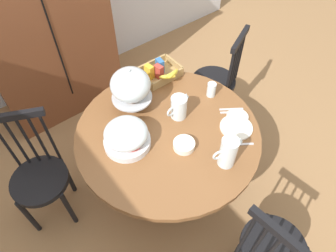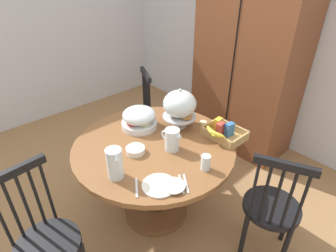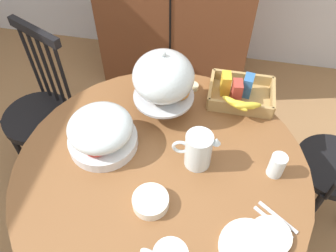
% 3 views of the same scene
% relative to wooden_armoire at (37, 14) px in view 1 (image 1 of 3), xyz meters
% --- Properties ---
extents(ground_plane, '(10.00, 10.00, 0.00)m').
position_rel_wooden_armoire_xyz_m(ground_plane, '(0.21, -1.50, -0.98)').
color(ground_plane, '#997047').
extents(wooden_armoire, '(1.18, 0.60, 1.96)m').
position_rel_wooden_armoire_xyz_m(wooden_armoire, '(0.00, 0.00, 0.00)').
color(wooden_armoire, brown).
rests_on(wooden_armoire, ground_plane).
extents(dining_table, '(1.24, 1.24, 0.74)m').
position_rel_wooden_armoire_xyz_m(dining_table, '(0.20, -1.50, -0.45)').
color(dining_table, brown).
rests_on(dining_table, ground_plane).
extents(windsor_chair_near_window, '(0.44, 0.44, 0.97)m').
position_rel_wooden_armoire_xyz_m(windsor_chair_near_window, '(-0.62, -1.09, -0.53)').
color(windsor_chair_near_window, black).
rests_on(windsor_chair_near_window, ground_plane).
extents(windsor_chair_by_cabinet, '(0.40, 0.40, 0.97)m').
position_rel_wooden_armoire_xyz_m(windsor_chair_by_cabinet, '(0.26, -2.42, -0.53)').
color(windsor_chair_by_cabinet, black).
rests_on(windsor_chair_by_cabinet, ground_plane).
extents(windsor_chair_facing_door, '(0.44, 0.44, 0.97)m').
position_rel_wooden_armoire_xyz_m(windsor_chair_facing_door, '(1.05, -1.15, -0.53)').
color(windsor_chair_facing_door, black).
rests_on(windsor_chair_facing_door, ground_plane).
extents(pastry_stand_with_dome, '(0.28, 0.28, 0.34)m').
position_rel_wooden_armoire_xyz_m(pastry_stand_with_dome, '(0.14, -1.17, -0.05)').
color(pastry_stand_with_dome, silver).
rests_on(pastry_stand_with_dome, dining_table).
extents(fruit_platter_covered, '(0.30, 0.30, 0.18)m').
position_rel_wooden_armoire_xyz_m(fruit_platter_covered, '(-0.07, -1.43, -0.16)').
color(fruit_platter_covered, silver).
rests_on(fruit_platter_covered, dining_table).
extents(orange_juice_pitcher, '(0.19, 0.10, 0.22)m').
position_rel_wooden_armoire_xyz_m(orange_juice_pitcher, '(0.32, -1.92, -0.15)').
color(orange_juice_pitcher, silver).
rests_on(orange_juice_pitcher, dining_table).
extents(milk_pitcher, '(0.19, 0.11, 0.17)m').
position_rel_wooden_armoire_xyz_m(milk_pitcher, '(0.34, -1.44, -0.17)').
color(milk_pitcher, silver).
rests_on(milk_pitcher, dining_table).
extents(cereal_basket, '(0.32, 0.30, 0.12)m').
position_rel_wooden_armoire_xyz_m(cereal_basket, '(0.49, -1.03, -0.20)').
color(cereal_basket, tan).
rests_on(cereal_basket, dining_table).
extents(china_plate_large, '(0.22, 0.22, 0.01)m').
position_rel_wooden_armoire_xyz_m(china_plate_large, '(0.58, -1.77, -0.24)').
color(china_plate_large, white).
rests_on(china_plate_large, dining_table).
extents(china_plate_small, '(0.15, 0.15, 0.01)m').
position_rel_wooden_armoire_xyz_m(china_plate_small, '(0.65, -1.71, -0.23)').
color(china_plate_small, white).
rests_on(china_plate_small, china_plate_large).
extents(cereal_bowl, '(0.14, 0.14, 0.04)m').
position_rel_wooden_armoire_xyz_m(cereal_bowl, '(0.20, -1.67, -0.22)').
color(cereal_bowl, white).
rests_on(cereal_bowl, dining_table).
extents(drinking_glass, '(0.06, 0.06, 0.11)m').
position_rel_wooden_armoire_xyz_m(drinking_glass, '(0.66, -1.43, -0.19)').
color(drinking_glass, silver).
rests_on(drinking_glass, dining_table).
extents(butter_dish, '(0.06, 0.06, 0.02)m').
position_rel_wooden_armoire_xyz_m(butter_dish, '(0.26, -0.99, -0.23)').
color(butter_dish, beige).
rests_on(butter_dish, dining_table).
extents(table_knife, '(0.15, 0.11, 0.01)m').
position_rel_wooden_armoire_xyz_m(table_knife, '(0.66, -1.65, -0.24)').
color(table_knife, silver).
rests_on(table_knife, dining_table).
extents(dinner_fork, '(0.15, 0.11, 0.01)m').
position_rel_wooden_armoire_xyz_m(dinner_fork, '(0.67, -1.63, -0.24)').
color(dinner_fork, silver).
rests_on(dinner_fork, dining_table).
extents(soup_spoon, '(0.15, 0.11, 0.01)m').
position_rel_wooden_armoire_xyz_m(soup_spoon, '(0.50, -1.88, -0.24)').
color(soup_spoon, silver).
rests_on(soup_spoon, dining_table).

